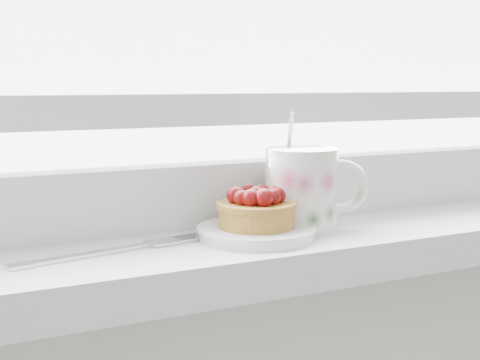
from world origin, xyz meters
TOP-DOWN VIEW (x-y plane):
  - saucer at (-0.00, 1.88)m, footprint 0.12×0.12m
  - raspberry_tart at (-0.00, 1.88)m, footprint 0.08×0.08m
  - floral_mug at (0.06, 1.89)m, footprint 0.12×0.10m
  - fork at (-0.15, 1.89)m, footprint 0.20×0.06m

SIDE VIEW (x-z plane):
  - fork at x=-0.15m, z-range 0.94..0.94m
  - saucer at x=0.00m, z-range 0.94..0.95m
  - raspberry_tart at x=0.00m, z-range 0.95..0.99m
  - floral_mug at x=0.06m, z-range 0.92..1.05m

